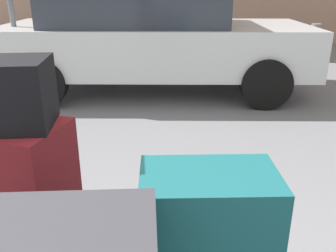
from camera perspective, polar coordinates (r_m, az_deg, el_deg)
The scene contains 4 objects.
suitcase_maroon_center at distance 1.54m, azimuth -21.20°, elevation -12.29°, with size 0.34×0.28×0.70m, color maroon.
duffel_bag_black_topmost_pile at distance 1.35m, azimuth -23.83°, elevation 4.62°, with size 0.29×0.24×0.23m, color black.
parked_car at distance 5.41m, azimuth -2.58°, elevation 13.45°, with size 4.45×2.23×1.42m.
bollard_kerb_near at distance 8.21m, azimuth 21.82°, elevation 11.97°, with size 0.20×0.20×0.74m, color #72665B.
Camera 1 is at (0.21, -0.87, 1.51)m, focal length 39.14 mm.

